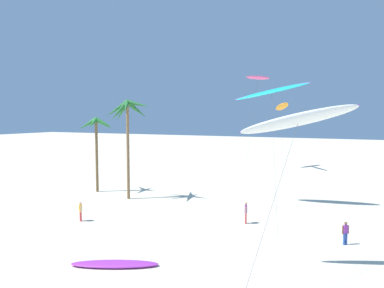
# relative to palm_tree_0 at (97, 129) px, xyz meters

# --- Properties ---
(palm_tree_0) EXTENTS (3.97, 4.22, 8.60)m
(palm_tree_0) POSITION_rel_palm_tree_0_xyz_m (0.00, 0.00, 0.00)
(palm_tree_0) COLOR brown
(palm_tree_0) RESTS_ON ground
(palm_tree_1) EXTENTS (5.05, 5.02, 10.43)m
(palm_tree_1) POSITION_rel_palm_tree_0_xyz_m (5.37, -1.54, 1.68)
(palm_tree_1) COLOR olive
(palm_tree_1) RESTS_ON ground
(flying_kite_1) EXTENTS (6.21, 9.01, 9.69)m
(flying_kite_1) POSITION_rel_palm_tree_0_xyz_m (24.33, -12.26, 1.28)
(flying_kite_1) COLOR white
(flying_kite_1) RESTS_ON ground
(flying_kite_2) EXTENTS (7.21, 10.05, 12.11)m
(flying_kite_2) POSITION_rel_palm_tree_0_xyz_m (19.51, 1.99, 3.84)
(flying_kite_2) COLOR #19B2B7
(flying_kite_2) RESTS_ON ground
(flying_kite_3) EXTENTS (3.85, 10.43, 11.18)m
(flying_kite_3) POSITION_rel_palm_tree_0_xyz_m (15.42, 26.94, 3.06)
(flying_kite_3) COLOR orange
(flying_kite_3) RESTS_ON ground
(flying_kite_4) EXTENTS (3.46, 10.20, 15.58)m
(flying_kite_4) POSITION_rel_palm_tree_0_xyz_m (11.37, 27.30, 7.93)
(flying_kite_4) COLOR #EA5193
(flying_kite_4) RESTS_ON ground
(grounded_kite_0) EXTENTS (5.09, 3.17, 0.26)m
(grounded_kite_0) POSITION_rel_palm_tree_0_xyz_m (14.77, -16.21, -7.08)
(grounded_kite_0) COLOR purple
(grounded_kite_0) RESTS_ON ground
(person_near_right) EXTENTS (0.28, 0.49, 1.74)m
(person_near_right) POSITION_rel_palm_tree_0_xyz_m (19.16, -4.83, -6.25)
(person_near_right) COLOR red
(person_near_right) RESTS_ON ground
(person_mid_field) EXTENTS (0.44, 0.33, 1.59)m
(person_mid_field) POSITION_rel_palm_tree_0_xyz_m (26.67, -6.68, -6.34)
(person_mid_field) COLOR #284CA3
(person_mid_field) RESTS_ON ground
(person_far_watcher) EXTENTS (0.44, 0.33, 1.63)m
(person_far_watcher) POSITION_rel_palm_tree_0_xyz_m (6.59, -10.04, -6.31)
(person_far_watcher) COLOR red
(person_far_watcher) RESTS_ON ground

